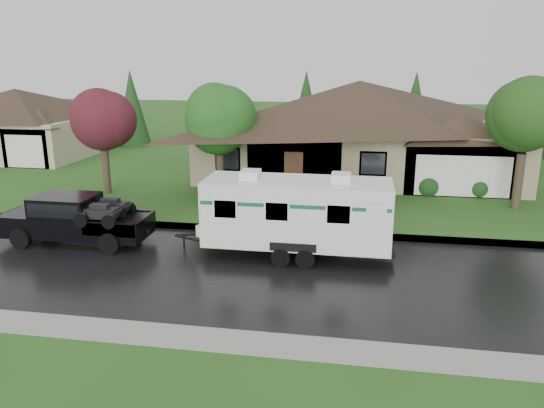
{
  "coord_description": "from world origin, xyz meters",
  "views": [
    {
      "loc": [
        2.25,
        -18.46,
        7.05
      ],
      "look_at": [
        -1.22,
        2.0,
        1.31
      ],
      "focal_mm": 35.0,
      "sensor_mm": 36.0,
      "label": 1
    }
  ],
  "objects": [
    {
      "name": "ground",
      "position": [
        0.0,
        0.0,
        0.0
      ],
      "size": [
        140.0,
        140.0,
        0.0
      ],
      "primitive_type": "plane",
      "color": "#27591B",
      "rests_on": "ground"
    },
    {
      "name": "lawn",
      "position": [
        0.0,
        15.0,
        0.07
      ],
      "size": [
        140.0,
        26.0,
        0.15
      ],
      "primitive_type": "cube",
      "color": "#27591B",
      "rests_on": "ground"
    },
    {
      "name": "house_main",
      "position": [
        2.29,
        13.84,
        3.59
      ],
      "size": [
        19.44,
        10.8,
        6.9
      ],
      "color": "gray",
      "rests_on": "lawn"
    },
    {
      "name": "tree_left_green",
      "position": [
        -4.83,
        7.39,
        4.08
      ],
      "size": [
        3.42,
        3.42,
        5.66
      ],
      "color": "#382B1E",
      "rests_on": "lawn"
    },
    {
      "name": "shrub_row",
      "position": [
        2.0,
        9.3,
        0.65
      ],
      "size": [
        13.6,
        1.0,
        1.0
      ],
      "color": "#143814",
      "rests_on": "lawn"
    },
    {
      "name": "travel_trailer",
      "position": [
        0.09,
        -0.25,
        1.68
      ],
      "size": [
        7.04,
        2.47,
        3.16
      ],
      "color": "white",
      "rests_on": "ground"
    },
    {
      "name": "pickup_truck",
      "position": [
        -8.72,
        -0.25,
        1.02
      ],
      "size": [
        5.71,
        2.17,
        1.9
      ],
      "color": "black",
      "rests_on": "ground"
    },
    {
      "name": "curb",
      "position": [
        0.0,
        2.25,
        0.07
      ],
      "size": [
        140.0,
        0.5,
        0.15
      ],
      "primitive_type": "cube",
      "color": "gray",
      "rests_on": "ground"
    },
    {
      "name": "tree_red",
      "position": [
        -10.84,
        6.85,
        3.86
      ],
      "size": [
        3.23,
        3.23,
        5.35
      ],
      "color": "#382B1E",
      "rests_on": "lawn"
    },
    {
      "name": "road",
      "position": [
        0.0,
        -2.0,
        0.01
      ],
      "size": [
        140.0,
        8.0,
        0.01
      ],
      "primitive_type": "cube",
      "color": "black",
      "rests_on": "ground"
    },
    {
      "name": "house_far",
      "position": [
        -21.78,
        15.85,
        2.97
      ],
      "size": [
        10.8,
        8.64,
        5.8
      ],
      "color": "tan",
      "rests_on": "lawn"
    },
    {
      "name": "tree_right_green",
      "position": [
        9.56,
        7.2,
        4.31
      ],
      "size": [
        3.62,
        3.62,
        6.0
      ],
      "color": "#382B1E",
      "rests_on": "lawn"
    }
  ]
}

